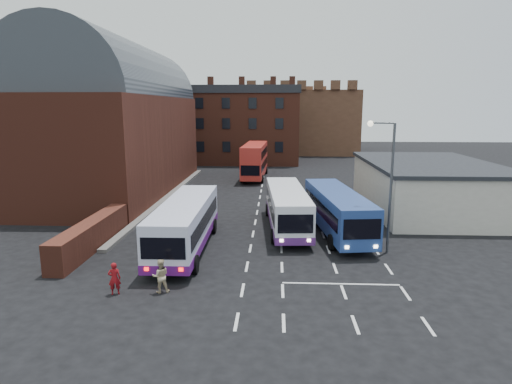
{
  "coord_description": "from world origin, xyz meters",
  "views": [
    {
      "loc": [
        1.63,
        -23.85,
        8.96
      ],
      "look_at": [
        0.0,
        10.0,
        2.2
      ],
      "focal_mm": 30.0,
      "sensor_mm": 36.0,
      "label": 1
    }
  ],
  "objects_px": {
    "bus_red_double": "(255,160)",
    "bus_blue": "(337,209)",
    "street_lamp": "(387,175)",
    "bus_white_inbound": "(287,206)",
    "pedestrian_beige": "(161,276)",
    "bus_white_outbound": "(185,221)",
    "pedestrian_red": "(114,278)"
  },
  "relations": [
    {
      "from": "street_lamp",
      "to": "bus_white_inbound",
      "type": "bearing_deg",
      "value": 139.61
    },
    {
      "from": "bus_white_outbound",
      "to": "bus_blue",
      "type": "bearing_deg",
      "value": 20.67
    },
    {
      "from": "bus_white_inbound",
      "to": "pedestrian_beige",
      "type": "height_order",
      "value": "bus_white_inbound"
    },
    {
      "from": "bus_blue",
      "to": "street_lamp",
      "type": "height_order",
      "value": "street_lamp"
    },
    {
      "from": "bus_red_double",
      "to": "bus_blue",
      "type": "bearing_deg",
      "value": 109.05
    },
    {
      "from": "bus_blue",
      "to": "pedestrian_beige",
      "type": "distance_m",
      "value": 14.51
    },
    {
      "from": "bus_white_outbound",
      "to": "bus_blue",
      "type": "xyz_separation_m",
      "value": [
        10.1,
        3.95,
        -0.03
      ]
    },
    {
      "from": "bus_white_inbound",
      "to": "pedestrian_beige",
      "type": "distance_m",
      "value": 13.22
    },
    {
      "from": "bus_blue",
      "to": "bus_red_double",
      "type": "height_order",
      "value": "bus_red_double"
    },
    {
      "from": "street_lamp",
      "to": "bus_blue",
      "type": "bearing_deg",
      "value": 120.38
    },
    {
      "from": "bus_white_inbound",
      "to": "bus_blue",
      "type": "distance_m",
      "value": 3.7
    },
    {
      "from": "pedestrian_red",
      "to": "pedestrian_beige",
      "type": "distance_m",
      "value": 2.2
    },
    {
      "from": "bus_blue",
      "to": "bus_white_inbound",
      "type": "bearing_deg",
      "value": -23.14
    },
    {
      "from": "bus_red_double",
      "to": "street_lamp",
      "type": "relative_size",
      "value": 1.35
    },
    {
      "from": "bus_red_double",
      "to": "pedestrian_red",
      "type": "relative_size",
      "value": 6.78
    },
    {
      "from": "bus_red_double",
      "to": "pedestrian_red",
      "type": "distance_m",
      "value": 35.21
    },
    {
      "from": "bus_blue",
      "to": "street_lamp",
      "type": "xyz_separation_m",
      "value": [
        2.33,
        -3.97,
        3.11
      ]
    },
    {
      "from": "bus_white_outbound",
      "to": "bus_red_double",
      "type": "bearing_deg",
      "value": 83.24
    },
    {
      "from": "bus_blue",
      "to": "bus_red_double",
      "type": "bearing_deg",
      "value": -80.38
    },
    {
      "from": "bus_white_inbound",
      "to": "pedestrian_beige",
      "type": "relative_size",
      "value": 6.56
    },
    {
      "from": "bus_blue",
      "to": "pedestrian_red",
      "type": "relative_size",
      "value": 7.06
    },
    {
      "from": "street_lamp",
      "to": "bus_red_double",
      "type": "bearing_deg",
      "value": 108.68
    },
    {
      "from": "bus_white_inbound",
      "to": "bus_white_outbound",
      "type": "bearing_deg",
      "value": 33.21
    },
    {
      "from": "bus_white_outbound",
      "to": "bus_white_inbound",
      "type": "height_order",
      "value": "bus_white_outbound"
    },
    {
      "from": "bus_blue",
      "to": "pedestrian_beige",
      "type": "bearing_deg",
      "value": 39.49
    },
    {
      "from": "bus_blue",
      "to": "pedestrian_beige",
      "type": "relative_size",
      "value": 6.74
    },
    {
      "from": "street_lamp",
      "to": "pedestrian_beige",
      "type": "xyz_separation_m",
      "value": [
        -12.31,
        -6.52,
        -4.07
      ]
    },
    {
      "from": "street_lamp",
      "to": "pedestrian_beige",
      "type": "height_order",
      "value": "street_lamp"
    },
    {
      "from": "bus_white_inbound",
      "to": "street_lamp",
      "type": "distance_m",
      "value": 8.34
    },
    {
      "from": "bus_white_inbound",
      "to": "pedestrian_red",
      "type": "relative_size",
      "value": 6.87
    },
    {
      "from": "pedestrian_beige",
      "to": "bus_red_double",
      "type": "bearing_deg",
      "value": -111.97
    },
    {
      "from": "pedestrian_beige",
      "to": "street_lamp",
      "type": "bearing_deg",
      "value": -169.35
    }
  ]
}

